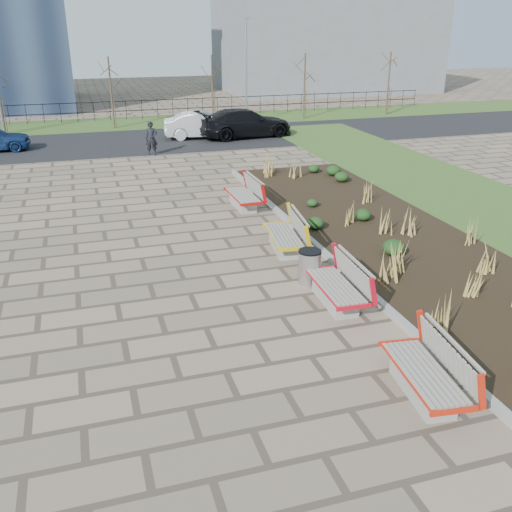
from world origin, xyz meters
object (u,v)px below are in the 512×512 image
object	(u,v)px
car_silver	(203,125)
bench_d	(243,193)
bench_c	(284,233)
car_black	(245,123)
bench_b	(335,283)
litter_bin	(309,267)
pedestrian	(151,139)
bench_a	(424,369)
lamp_east	(246,72)

from	to	relation	value
car_silver	bench_d	bearing A→B (deg)	-179.17
bench_c	car_black	size ratio (longest dim) A/B	0.40
bench_b	car_silver	size ratio (longest dim) A/B	0.50
litter_bin	pedestrian	bearing A→B (deg)	96.22
litter_bin	car_silver	distance (m)	18.95
litter_bin	car_black	distance (m)	18.88
bench_c	pedestrian	size ratio (longest dim) A/B	1.34
bench_d	car_black	size ratio (longest dim) A/B	0.40
bench_a	litter_bin	world-z (taller)	bench_a
bench_b	bench_d	bearing A→B (deg)	92.58
car_silver	bench_c	bearing A→B (deg)	-177.63
bench_b	bench_c	world-z (taller)	same
bench_a	bench_d	bearing A→B (deg)	96.72
pedestrian	bench_a	bearing A→B (deg)	-74.00
bench_d	lamp_east	size ratio (longest dim) A/B	0.35
pedestrian	car_silver	distance (m)	4.69
bench_b	pedestrian	size ratio (longest dim) A/B	1.34
bench_a	lamp_east	xyz separation A→B (m)	(5.00, 27.64, 2.54)
bench_d	litter_bin	size ratio (longest dim) A/B	2.55
bench_d	lamp_east	bearing A→B (deg)	72.40
bench_a	pedestrian	xyz separation A→B (m)	(-1.83, 20.18, 0.28)
lamp_east	car_black	bearing A→B (deg)	-107.35
car_silver	lamp_east	size ratio (longest dim) A/B	0.70
pedestrian	car_black	size ratio (longest dim) A/B	0.30
bench_a	bench_b	size ratio (longest dim) A/B	1.00
bench_a	bench_c	xyz separation A→B (m)	(0.00, 6.92, 0.00)
bench_a	car_black	world-z (taller)	car_black
car_silver	litter_bin	bearing A→B (deg)	-177.50
bench_c	bench_d	xyz separation A→B (m)	(0.00, 4.09, 0.00)
pedestrian	car_silver	size ratio (longest dim) A/B	0.38
bench_d	litter_bin	distance (m)	6.31
lamp_east	pedestrian	bearing A→B (deg)	-132.48
bench_a	lamp_east	bearing A→B (deg)	86.46
bench_b	car_black	world-z (taller)	car_black
bench_b	bench_d	distance (m)	7.48
bench_d	pedestrian	bearing A→B (deg)	100.40
pedestrian	lamp_east	size ratio (longest dim) A/B	0.26
car_black	lamp_east	bearing A→B (deg)	-24.59
car_black	bench_d	bearing A→B (deg)	156.26
bench_c	bench_a	bearing A→B (deg)	-82.57
bench_d	car_black	world-z (taller)	car_black
litter_bin	bench_c	bearing A→B (deg)	86.36
bench_b	car_silver	distance (m)	20.12
litter_bin	pedestrian	xyz separation A→B (m)	(-1.69, 15.48, 0.37)
bench_c	pedestrian	distance (m)	13.39
bench_c	lamp_east	world-z (taller)	lamp_east
pedestrian	car_black	bearing A→B (deg)	39.89
bench_a	litter_bin	distance (m)	4.71
litter_bin	lamp_east	bearing A→B (deg)	77.36
bench_b	bench_c	distance (m)	3.39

